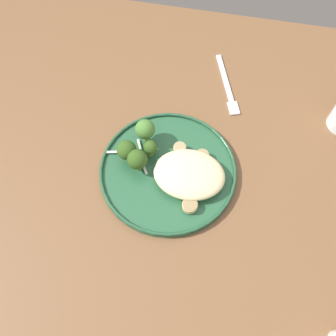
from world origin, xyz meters
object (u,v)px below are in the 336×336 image
object	(u,v)px
seared_scallop_tiny_bay	(180,149)
broccoli_floret_beside_noodles	(137,160)
broccoli_floret_near_rim	(127,150)
dinner_plate	(168,170)
seared_scallop_half_hidden	(190,205)
seared_scallop_center_golden	(202,156)
seared_scallop_right_edge	(184,183)
broccoli_floret_front_edge	(145,130)
seared_scallop_large_seared	(192,173)
seared_scallop_rear_pale	(183,165)
dinner_fork	(227,86)
broccoli_floret_center_pile	(151,148)
seared_scallop_tilted_round	(203,166)

from	to	relation	value
seared_scallop_tiny_bay	broccoli_floret_beside_noodles	distance (m)	0.10
seared_scallop_tiny_bay	broccoli_floret_near_rim	world-z (taller)	broccoli_floret_near_rim
dinner_plate	seared_scallop_half_hidden	size ratio (longest dim) A/B	9.18
seared_scallop_center_golden	seared_scallop_right_edge	xyz separation A→B (m)	(-0.03, -0.07, -0.00)
broccoli_floret_front_edge	seared_scallop_large_seared	bearing A→B (deg)	-30.23
seared_scallop_rear_pale	seared_scallop_half_hidden	world-z (taller)	seared_scallop_rear_pale
seared_scallop_large_seared	dinner_fork	distance (m)	0.26
seared_scallop_half_hidden	broccoli_floret_front_edge	world-z (taller)	broccoli_floret_front_edge
dinner_plate	seared_scallop_large_seared	xyz separation A→B (m)	(0.05, -0.00, 0.01)
dinner_plate	dinner_fork	xyz separation A→B (m)	(0.10, 0.26, -0.01)
broccoli_floret_front_edge	seared_scallop_right_edge	bearing A→B (deg)	-42.59
dinner_plate	broccoli_floret_center_pile	world-z (taller)	broccoli_floret_center_pile
seared_scallop_rear_pale	broccoli_floret_front_edge	bearing A→B (deg)	151.10
seared_scallop_rear_pale	broccoli_floret_near_rim	size ratio (longest dim) A/B	0.50
dinner_plate	seared_scallop_half_hidden	distance (m)	0.10
seared_scallop_half_hidden	dinner_fork	xyz separation A→B (m)	(0.04, 0.33, -0.02)
seared_scallop_right_edge	seared_scallop_tilted_round	world-z (taller)	seared_scallop_tilted_round
broccoli_floret_front_edge	seared_scallop_tiny_bay	bearing A→B (deg)	-10.03
broccoli_floret_near_rim	broccoli_floret_front_edge	distance (m)	0.06
broccoli_floret_front_edge	seared_scallop_rear_pale	bearing A→B (deg)	-28.90
seared_scallop_right_edge	broccoli_floret_center_pile	xyz separation A→B (m)	(-0.08, 0.06, 0.02)
seared_scallop_rear_pale	seared_scallop_large_seared	distance (m)	0.03
seared_scallop_half_hidden	broccoli_floret_front_edge	xyz separation A→B (m)	(-0.12, 0.14, 0.03)
broccoli_floret_beside_noodles	broccoli_floret_center_pile	bearing A→B (deg)	63.18
seared_scallop_half_hidden	broccoli_floret_beside_noodles	size ratio (longest dim) A/B	0.55
broccoli_floret_near_rim	broccoli_floret_beside_noodles	bearing A→B (deg)	-33.99
seared_scallop_half_hidden	broccoli_floret_center_pile	xyz separation A→B (m)	(-0.10, 0.11, 0.02)
seared_scallop_center_golden	broccoli_floret_center_pile	world-z (taller)	broccoli_floret_center_pile
dinner_plate	seared_scallop_tilted_round	distance (m)	0.07
seared_scallop_right_edge	broccoli_floret_near_rim	size ratio (longest dim) A/B	0.50
seared_scallop_large_seared	seared_scallop_right_edge	size ratio (longest dim) A/B	0.97
broccoli_floret_beside_noodles	broccoli_floret_front_edge	distance (m)	0.07
broccoli_floret_center_pile	seared_scallop_half_hidden	bearing A→B (deg)	-45.71
dinner_plate	seared_scallop_large_seared	world-z (taller)	seared_scallop_large_seared
seared_scallop_tilted_round	broccoli_floret_beside_noodles	bearing A→B (deg)	-169.40
dinner_plate	seared_scallop_half_hidden	bearing A→B (deg)	-51.40
dinner_fork	broccoli_floret_beside_noodles	bearing A→B (deg)	-121.00
seared_scallop_right_edge	broccoli_floret_near_rim	xyz separation A→B (m)	(-0.13, 0.04, 0.02)
seared_scallop_tilted_round	broccoli_floret_front_edge	distance (m)	0.14
seared_scallop_right_edge	dinner_fork	world-z (taller)	seared_scallop_right_edge
broccoli_floret_near_rim	broccoli_floret_center_pile	world-z (taller)	broccoli_floret_near_rim
seared_scallop_half_hidden	seared_scallop_tilted_round	bearing A→B (deg)	82.99
seared_scallop_right_edge	seared_scallop_tilted_round	size ratio (longest dim) A/B	0.75
seared_scallop_rear_pale	seared_scallop_center_golden	world-z (taller)	seared_scallop_center_golden
broccoli_floret_center_pile	broccoli_floret_front_edge	distance (m)	0.04
seared_scallop_half_hidden	seared_scallop_tiny_bay	size ratio (longest dim) A/B	1.16
dinner_plate	seared_scallop_half_hidden	xyz separation A→B (m)	(0.06, -0.07, 0.01)
seared_scallop_rear_pale	seared_scallop_half_hidden	distance (m)	0.09
broccoli_floret_beside_noodles	broccoli_floret_center_pile	size ratio (longest dim) A/B	1.29
dinner_plate	broccoli_floret_center_pile	bearing A→B (deg)	144.38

